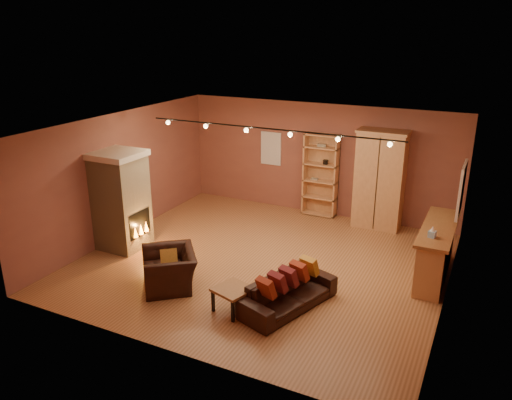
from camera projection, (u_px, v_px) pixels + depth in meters
The scene contains 16 objects.
floor at pixel (263, 262), 10.17m from camera, with size 7.00×7.00×0.00m, color brown.
ceiling at pixel (263, 126), 9.24m from camera, with size 7.00×7.00×0.00m, color brown.
back_wall at pixel (319, 159), 12.46m from camera, with size 7.00×0.02×2.80m, color brown.
left_wall at pixel (122, 175), 11.16m from camera, with size 0.02×6.50×2.80m, color brown.
right_wall at pixel (454, 228), 8.25m from camera, with size 0.02×6.50×2.80m, color brown.
fireplace at pixel (121, 200), 10.58m from camera, with size 1.01×0.98×2.12m.
back_window at pixel (271, 148), 12.93m from camera, with size 0.56×0.04×0.86m, color silver.
bookcase at pixel (321, 174), 12.43m from camera, with size 0.85×0.33×2.09m.
armoire at pixel (380, 180), 11.61m from camera, with size 1.15×0.65×2.34m.
bar_counter at pixel (436, 251), 9.44m from camera, with size 0.59×2.17×1.04m.
tissue_box at pixel (432, 233), 8.76m from camera, with size 0.14×0.14×0.22m.
right_window at pixel (461, 190), 9.37m from camera, with size 0.05×0.90×1.00m, color silver.
loveseat at pixel (289, 287), 8.44m from camera, with size 1.10×1.91×0.76m.
armchair at pixel (169, 263), 9.10m from camera, with size 1.21×1.26×0.93m.
coffee_table at pixel (233, 291), 8.33m from camera, with size 0.71×0.71×0.43m.
track_rail at pixel (268, 130), 9.45m from camera, with size 5.20×0.09×0.13m.
Camera 1 is at (3.92, -8.30, 4.57)m, focal length 35.00 mm.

